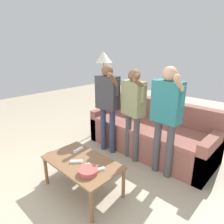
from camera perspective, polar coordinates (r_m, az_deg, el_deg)
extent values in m
plane|color=tan|center=(2.67, -6.25, -23.55)|extent=(12.00, 12.00, 0.00)
cube|color=brown|center=(3.61, 10.79, -7.61)|extent=(2.17, 0.88, 0.44)
cube|color=#94584D|center=(3.45, 10.40, -4.22)|extent=(1.89, 0.76, 0.06)
cube|color=brown|center=(3.73, 14.09, 0.20)|extent=(2.17, 0.18, 0.42)
cube|color=brown|center=(4.15, -0.97, -2.52)|extent=(0.14, 0.88, 0.61)
cube|color=brown|center=(3.22, 26.52, -11.03)|extent=(0.14, 0.88, 0.61)
cube|color=brown|center=(2.56, -8.61, -14.11)|extent=(0.99, 0.58, 0.03)
cylinder|color=brown|center=(2.90, -18.46, -15.75)|extent=(0.04, 0.04, 0.40)
cylinder|color=brown|center=(2.28, -5.94, -25.53)|extent=(0.04, 0.04, 0.40)
cylinder|color=brown|center=(3.12, -10.04, -12.41)|extent=(0.04, 0.04, 0.40)
cylinder|color=brown|center=(2.56, 3.30, -19.80)|extent=(0.04, 0.04, 0.40)
cylinder|color=#B24C47|center=(2.32, -6.87, -16.61)|extent=(0.22, 0.22, 0.06)
ellipsoid|color=white|center=(2.44, -7.13, -14.88)|extent=(0.06, 0.09, 0.05)
cylinder|color=#4C4C51|center=(2.43, -6.93, -14.24)|extent=(0.02, 0.02, 0.01)
cylinder|color=#2D2D33|center=(4.51, -2.20, -4.84)|extent=(0.28, 0.28, 0.02)
cylinder|color=gray|center=(4.28, -2.32, 4.27)|extent=(0.03, 0.03, 1.45)
cone|color=silver|center=(4.16, -2.47, 15.53)|extent=(0.35, 0.35, 0.22)
cylinder|color=#2D3856|center=(3.53, -2.50, -4.82)|extent=(0.10, 0.10, 0.79)
cylinder|color=#2D3856|center=(3.42, 0.10, -5.60)|extent=(0.10, 0.10, 0.79)
cube|color=#38383D|center=(3.26, -1.30, 5.61)|extent=(0.40, 0.24, 0.54)
sphere|color=brown|center=(3.21, -1.35, 11.84)|extent=(0.19, 0.19, 0.19)
cylinder|color=brown|center=(3.39, -3.83, 5.60)|extent=(0.07, 0.07, 0.51)
cylinder|color=#38383D|center=(3.13, 1.43, 7.03)|extent=(0.07, 0.07, 0.26)
cylinder|color=brown|center=(3.03, 0.37, 9.24)|extent=(0.09, 0.22, 0.24)
sphere|color=brown|center=(2.94, -0.76, 10.61)|extent=(0.08, 0.08, 0.08)
cylinder|color=#47474C|center=(3.31, 4.69, -6.68)|extent=(0.10, 0.10, 0.77)
cylinder|color=#47474C|center=(3.18, 6.97, -7.82)|extent=(0.10, 0.10, 0.77)
cube|color=gray|center=(3.03, 6.19, 3.93)|extent=(0.39, 0.25, 0.53)
sphere|color=brown|center=(2.96, 6.42, 10.44)|extent=(0.18, 0.18, 0.18)
cylinder|color=brown|center=(3.16, 3.95, 4.17)|extent=(0.07, 0.07, 0.50)
cylinder|color=gray|center=(2.88, 8.71, 5.14)|extent=(0.07, 0.07, 0.25)
cylinder|color=brown|center=(2.80, 7.91, 8.10)|extent=(0.10, 0.25, 0.18)
sphere|color=brown|center=(2.74, 7.02, 10.18)|extent=(0.07, 0.07, 0.07)
cylinder|color=#47474C|center=(2.99, 12.80, -9.50)|extent=(0.10, 0.10, 0.81)
cylinder|color=#47474C|center=(2.90, 16.19, -10.70)|extent=(0.10, 0.10, 0.81)
cube|color=#28757A|center=(2.70, 15.60, 2.82)|extent=(0.39, 0.22, 0.56)
sphere|color=tan|center=(2.63, 16.27, 10.51)|extent=(0.19, 0.19, 0.19)
cylinder|color=tan|center=(2.80, 12.18, 3.10)|extent=(0.07, 0.07, 0.53)
cylinder|color=#28757A|center=(2.59, 19.45, 4.24)|extent=(0.07, 0.07, 0.26)
cylinder|color=tan|center=(2.48, 18.92, 7.35)|extent=(0.07, 0.24, 0.22)
sphere|color=tan|center=(2.39, 18.20, 9.48)|extent=(0.08, 0.08, 0.08)
cube|color=white|center=(2.35, -4.03, -16.32)|extent=(0.09, 0.16, 0.03)
cylinder|color=silver|center=(2.35, -3.38, -15.81)|extent=(0.01, 0.01, 0.00)
cube|color=silver|center=(2.33, -5.14, -16.25)|extent=(0.02, 0.02, 0.00)
cube|color=white|center=(2.79, -9.61, -10.63)|extent=(0.06, 0.16, 0.03)
cylinder|color=silver|center=(2.80, -9.22, -10.12)|extent=(0.01, 0.01, 0.00)
cube|color=silver|center=(2.75, -10.32, -10.68)|extent=(0.02, 0.02, 0.00)
cube|color=white|center=(2.53, -10.21, -13.87)|extent=(0.13, 0.13, 0.03)
cylinder|color=silver|center=(2.52, -9.62, -13.55)|extent=(0.01, 0.01, 0.00)
cube|color=silver|center=(2.53, -11.26, -13.52)|extent=(0.02, 0.02, 0.00)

